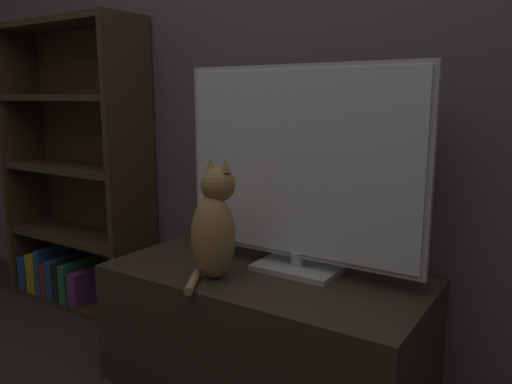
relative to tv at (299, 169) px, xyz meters
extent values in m
cube|color=#564C51|center=(-0.09, 0.25, 0.49)|extent=(4.80, 0.05, 2.60)
cube|color=#33281E|center=(-0.09, -0.08, -0.59)|extent=(1.12, 0.56, 0.45)
cube|color=#B7B7BC|center=(0.00, 0.00, -0.35)|extent=(0.29, 0.18, 0.02)
cylinder|color=#B7B7BC|center=(0.00, 0.00, -0.32)|extent=(0.04, 0.04, 0.05)
cube|color=#B7B7BC|center=(0.00, 0.00, 0.02)|extent=(0.89, 0.02, 0.66)
cube|color=white|center=(0.00, -0.01, 0.02)|extent=(0.86, 0.01, 0.63)
ellipsoid|color=#997547|center=(-0.21, -0.21, -0.22)|extent=(0.17, 0.15, 0.29)
ellipsoid|color=silver|center=(-0.20, -0.16, -0.24)|extent=(0.09, 0.05, 0.16)
sphere|color=#997547|center=(-0.20, -0.19, -0.04)|extent=(0.13, 0.13, 0.12)
cone|color=#997547|center=(-0.24, -0.18, 0.02)|extent=(0.04, 0.04, 0.04)
cone|color=#997547|center=(-0.17, -0.19, 0.02)|extent=(0.04, 0.04, 0.04)
cylinder|color=#997547|center=(-0.21, -0.32, -0.35)|extent=(0.11, 0.16, 0.03)
cube|color=#3D2D1E|center=(-1.71, 0.07, -0.10)|extent=(0.03, 0.28, 1.42)
cube|color=#3D2D1E|center=(-0.90, 0.07, -0.10)|extent=(0.03, 0.28, 1.42)
cube|color=#3D2D1E|center=(-1.30, 0.20, -0.10)|extent=(0.84, 0.03, 1.42)
cube|color=#3D2D1E|center=(-1.30, 0.07, -0.80)|extent=(0.78, 0.25, 0.03)
cube|color=#3D2D1E|center=(-1.30, 0.07, -0.45)|extent=(0.78, 0.25, 0.03)
cube|color=#3D2D1E|center=(-1.30, 0.07, -0.10)|extent=(0.78, 0.25, 0.03)
cube|color=#3D2D1E|center=(-1.30, 0.07, 0.24)|extent=(0.78, 0.25, 0.03)
cube|color=#3D2D1E|center=(-1.30, 0.07, 0.59)|extent=(0.78, 0.25, 0.03)
cube|color=navy|center=(-1.65, 0.05, -0.69)|extent=(0.06, 0.21, 0.18)
cube|color=#B79323|center=(-1.57, 0.06, -0.68)|extent=(0.07, 0.22, 0.21)
cube|color=navy|center=(-1.50, 0.04, -0.66)|extent=(0.03, 0.19, 0.24)
cube|color=maroon|center=(-1.46, 0.03, -0.70)|extent=(0.03, 0.17, 0.17)
cube|color=navy|center=(-1.41, 0.05, -0.68)|extent=(0.05, 0.20, 0.20)
cube|color=black|center=(-1.36, 0.03, -0.68)|extent=(0.04, 0.17, 0.20)
cube|color=#236B38|center=(-1.30, 0.05, -0.68)|extent=(0.05, 0.21, 0.20)
cube|color=#6B2D75|center=(-1.23, 0.06, -0.70)|extent=(0.06, 0.23, 0.17)
camera|label=1|loc=(0.80, -1.49, 0.24)|focal=35.00mm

